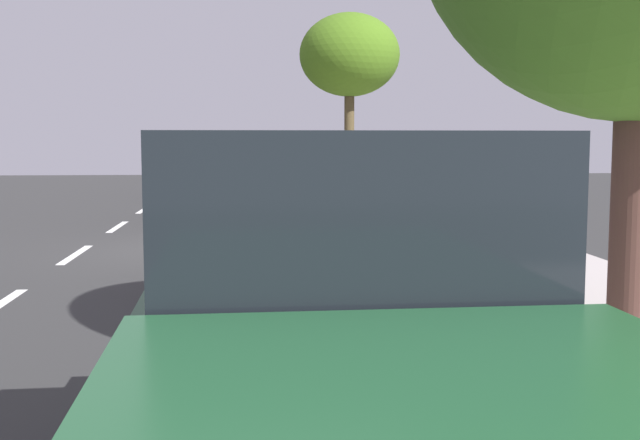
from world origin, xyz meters
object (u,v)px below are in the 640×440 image
(parked_suv_dark_blue_far, at_px, (261,164))
(street_tree_mid_block, at_px, (350,56))
(parked_sedan_grey_second, at_px, (280,220))
(fire_hydrant, at_px, (318,185))
(pedestrian_on_phone, at_px, (372,165))
(parked_suv_tan_mid, at_px, (267,178))
(parked_pickup_green_nearest, at_px, (374,406))
(bicycle_at_curb, at_px, (363,306))
(cyclist_with_backpack, at_px, (395,231))

(parked_suv_dark_blue_far, relative_size, street_tree_mid_block, 0.90)
(parked_sedan_grey_second, xyz_separation_m, street_tree_mid_block, (2.41, 11.36, 3.50))
(parked_suv_dark_blue_far, relative_size, fire_hydrant, 5.68)
(pedestrian_on_phone, bearing_deg, parked_suv_tan_mid, -116.09)
(parked_suv_tan_mid, bearing_deg, fire_hydrant, 71.84)
(parked_pickup_green_nearest, relative_size, pedestrian_on_phone, 3.30)
(parked_pickup_green_nearest, relative_size, street_tree_mid_block, 1.01)
(parked_suv_dark_blue_far, height_order, street_tree_mid_block, street_tree_mid_block)
(parked_pickup_green_nearest, relative_size, fire_hydrant, 6.37)
(parked_suv_dark_blue_far, bearing_deg, bicycle_at_curb, -88.15)
(parked_pickup_green_nearest, xyz_separation_m, cyclist_with_backpack, (0.79, 3.91, 0.22))
(parked_suv_tan_mid, distance_m, pedestrian_on_phone, 8.07)
(parked_sedan_grey_second, bearing_deg, parked_suv_tan_mid, 90.39)
(pedestrian_on_phone, bearing_deg, fire_hydrant, -128.96)
(parked_sedan_grey_second, bearing_deg, cyclist_with_backpack, -79.32)
(bicycle_at_curb, bearing_deg, parked_sedan_grey_second, 98.84)
(bicycle_at_curb, bearing_deg, pedestrian_on_phone, 81.04)
(parked_pickup_green_nearest, distance_m, pedestrian_on_phone, 22.77)
(pedestrian_on_phone, bearing_deg, parked_pickup_green_nearest, -98.68)
(cyclist_with_backpack, xyz_separation_m, pedestrian_on_phone, (2.65, 18.60, -0.05))
(pedestrian_on_phone, bearing_deg, bicycle_at_curb, -98.96)
(pedestrian_on_phone, xyz_separation_m, fire_hydrant, (-1.97, -2.44, -0.49))
(parked_sedan_grey_second, relative_size, pedestrian_on_phone, 2.72)
(fire_hydrant, bearing_deg, pedestrian_on_phone, 51.04)
(pedestrian_on_phone, distance_m, fire_hydrant, 3.17)
(cyclist_with_backpack, xyz_separation_m, fire_hydrant, (0.68, 16.17, -0.54))
(parked_pickup_green_nearest, xyz_separation_m, pedestrian_on_phone, (3.44, 22.51, 0.16))
(parked_suv_tan_mid, bearing_deg, cyclist_with_backpack, -85.47)
(cyclist_with_backpack, xyz_separation_m, street_tree_mid_block, (1.55, 15.89, 3.14))
(parked_pickup_green_nearest, height_order, fire_hydrant, parked_pickup_green_nearest)
(street_tree_mid_block, bearing_deg, pedestrian_on_phone, 68.04)
(bicycle_at_curb, bearing_deg, parked_suv_dark_blue_far, 91.85)
(parked_pickup_green_nearest, distance_m, cyclist_with_backpack, 3.99)
(parked_sedan_grey_second, relative_size, fire_hydrant, 5.26)
(cyclist_with_backpack, distance_m, street_tree_mid_block, 16.27)
(parked_suv_tan_mid, bearing_deg, parked_sedan_grey_second, -89.61)
(bicycle_at_curb, distance_m, street_tree_mid_block, 16.03)
(street_tree_mid_block, height_order, fire_hydrant, street_tree_mid_block)
(bicycle_at_curb, bearing_deg, cyclist_with_backpack, -63.48)
(parked_suv_tan_mid, bearing_deg, parked_suv_dark_blue_far, 89.97)
(parked_pickup_green_nearest, bearing_deg, parked_sedan_grey_second, 90.44)
(cyclist_with_backpack, bearing_deg, fire_hydrant, 87.60)
(bicycle_at_curb, xyz_separation_m, pedestrian_on_phone, (2.86, 18.17, 0.71))
(parked_suv_dark_blue_far, bearing_deg, fire_hydrant, -73.24)
(parked_pickup_green_nearest, height_order, bicycle_at_curb, parked_pickup_green_nearest)
(parked_suv_tan_mid, xyz_separation_m, parked_suv_dark_blue_far, (0.00, 10.03, 0.00))
(parked_sedan_grey_second, height_order, street_tree_mid_block, street_tree_mid_block)
(parked_sedan_grey_second, bearing_deg, bicycle_at_curb, -81.16)
(parked_sedan_grey_second, height_order, fire_hydrant, parked_sedan_grey_second)
(parked_suv_dark_blue_far, xyz_separation_m, bicycle_at_curb, (0.68, -20.96, -0.67))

